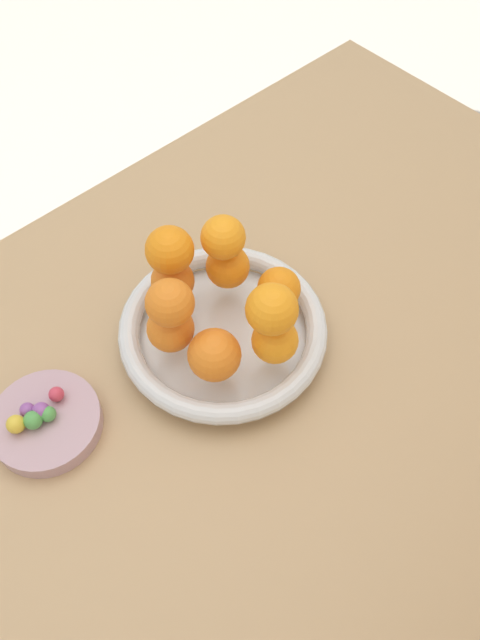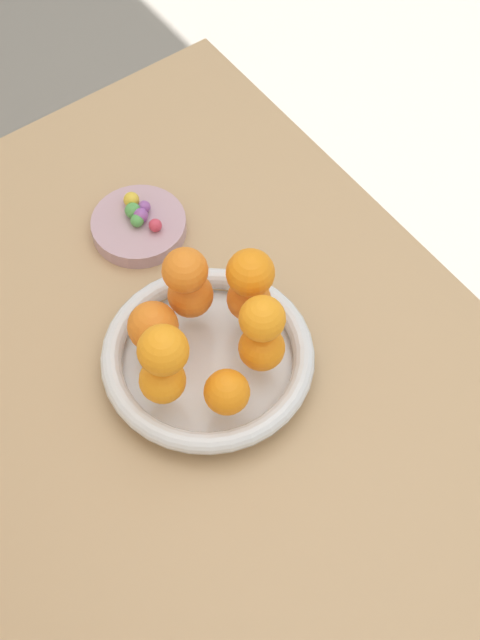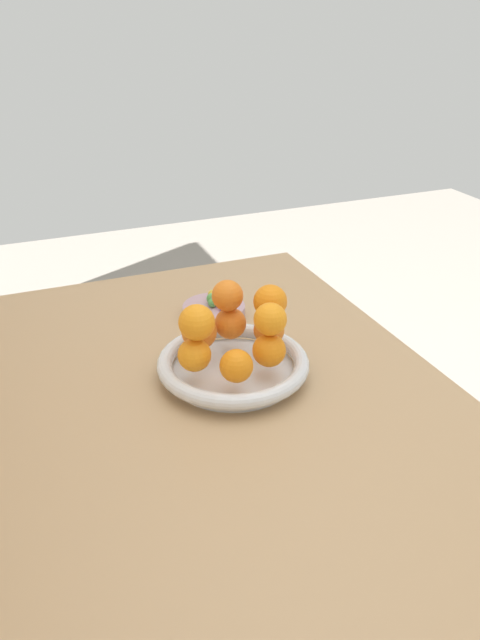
{
  "view_description": "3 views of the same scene",
  "coord_description": "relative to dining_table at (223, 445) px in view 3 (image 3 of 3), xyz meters",
  "views": [
    {
      "loc": [
        0.33,
        0.28,
        1.41
      ],
      "look_at": [
        0.06,
        -0.02,
        0.81
      ],
      "focal_mm": 35.0,
      "sensor_mm": 36.0,
      "label": 1
    },
    {
      "loc": [
        -0.45,
        0.28,
        1.77
      ],
      "look_at": [
        0.04,
        -0.07,
        0.85
      ],
      "focal_mm": 55.0,
      "sensor_mm": 36.0,
      "label": 2
    },
    {
      "loc": [
        -0.77,
        0.28,
        1.31
      ],
      "look_at": [
        0.07,
        -0.06,
        0.84
      ],
      "focal_mm": 35.0,
      "sensor_mm": 36.0,
      "label": 3
    }
  ],
  "objects": [
    {
      "name": "candy_ball_0",
      "position": [
        0.3,
        -0.11,
        0.12
      ],
      "size": [
        0.02,
        0.02,
        0.02
      ],
      "primitive_type": "sphere",
      "color": "#8C4C99",
      "rests_on": "candy_dish"
    },
    {
      "name": "candy_dish",
      "position": [
        0.29,
        -0.09,
        0.1
      ],
      "size": [
        0.13,
        0.13,
        0.02
      ],
      "primitive_type": "cylinder",
      "color": "#B28C99",
      "rests_on": "dining_table"
    },
    {
      "name": "candy_ball_1",
      "position": [
        0.32,
        -0.1,
        0.12
      ],
      "size": [
        0.02,
        0.02,
        0.02
      ],
      "primitive_type": "sphere",
      "color": "gold",
      "rests_on": "candy_dish"
    },
    {
      "name": "candy_ball_3",
      "position": [
        0.26,
        -0.1,
        0.12
      ],
      "size": [
        0.02,
        0.02,
        0.02
      ],
      "primitive_type": "sphere",
      "color": "#C6384C",
      "rests_on": "candy_dish"
    },
    {
      "name": "orange_0",
      "position": [
        0.12,
        -0.06,
        0.16
      ],
      "size": [
        0.06,
        0.06,
        0.06
      ],
      "primitive_type": "sphere",
      "color": "orange",
      "rests_on": "fruit_bowl"
    },
    {
      "name": "dining_table",
      "position": [
        0.0,
        0.0,
        0.0
      ],
      "size": [
        1.1,
        0.76,
        0.74
      ],
      "color": "tan",
      "rests_on": "ground_plane"
    },
    {
      "name": "orange_7",
      "position": [
        0.12,
        -0.06,
        0.21
      ],
      "size": [
        0.05,
        0.05,
        0.05
      ],
      "primitive_type": "sphere",
      "color": "orange",
      "rests_on": "orange_0"
    },
    {
      "name": "orange_9",
      "position": [
        0.02,
        -0.09,
        0.21
      ],
      "size": [
        0.05,
        0.05,
        0.05
      ],
      "primitive_type": "sphere",
      "color": "orange",
      "rests_on": "orange_4"
    },
    {
      "name": "candy_ball_5",
      "position": [
        0.28,
        -0.09,
        0.12
      ],
      "size": [
        0.02,
        0.02,
        0.02
      ],
      "primitive_type": "sphere",
      "color": "#4C9947",
      "rests_on": "candy_dish"
    },
    {
      "name": "candy_ball_4",
      "position": [
        0.29,
        -0.09,
        0.12
      ],
      "size": [
        0.02,
        0.02,
        0.02
      ],
      "primitive_type": "sphere",
      "color": "#8C4C99",
      "rests_on": "candy_dish"
    },
    {
      "name": "candy_ball_2",
      "position": [
        0.3,
        -0.09,
        0.12
      ],
      "size": [
        0.02,
        0.02,
        0.02
      ],
      "primitive_type": "sphere",
      "color": "#4C9947",
      "rests_on": "candy_dish"
    },
    {
      "name": "orange_5",
      "position": [
        0.08,
        -0.11,
        0.15
      ],
      "size": [
        0.05,
        0.05,
        0.05
      ],
      "primitive_type": "sphere",
      "color": "orange",
      "rests_on": "fruit_bowl"
    },
    {
      "name": "orange_1",
      "position": [
        0.11,
        0.0,
        0.16
      ],
      "size": [
        0.06,
        0.06,
        0.06
      ],
      "primitive_type": "sphere",
      "color": "orange",
      "rests_on": "fruit_bowl"
    },
    {
      "name": "orange_6",
      "position": [
        0.05,
        0.02,
        0.21
      ],
      "size": [
        0.06,
        0.06,
        0.06
      ],
      "primitive_type": "sphere",
      "color": "orange",
      "rests_on": "orange_2"
    },
    {
      "name": "fruit_bowl",
      "position": [
        0.06,
        -0.04,
        0.11
      ],
      "size": [
        0.26,
        0.26,
        0.04
      ],
      "color": "silver",
      "rests_on": "dining_table"
    },
    {
      "name": "orange_8",
      "position": [
        0.08,
        -0.12,
        0.21
      ],
      "size": [
        0.06,
        0.06,
        0.06
      ],
      "primitive_type": "sphere",
      "color": "orange",
      "rests_on": "orange_5"
    },
    {
      "name": "orange_4",
      "position": [
        0.01,
        -0.09,
        0.16
      ],
      "size": [
        0.05,
        0.05,
        0.05
      ],
      "primitive_type": "sphere",
      "color": "orange",
      "rests_on": "fruit_bowl"
    },
    {
      "name": "orange_3",
      "position": [
        -0.01,
        -0.02,
        0.15
      ],
      "size": [
        0.05,
        0.05,
        0.05
      ],
      "primitive_type": "sphere",
      "color": "orange",
      "rests_on": "fruit_bowl"
    },
    {
      "name": "orange_2",
      "position": [
        0.05,
        0.03,
        0.16
      ],
      "size": [
        0.05,
        0.05,
        0.05
      ],
      "primitive_type": "sphere",
      "color": "orange",
      "rests_on": "fruit_bowl"
    }
  ]
}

